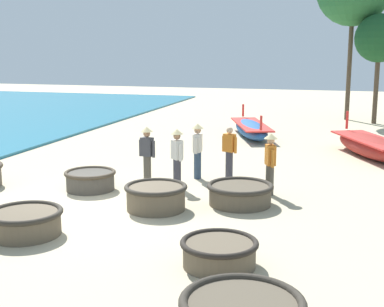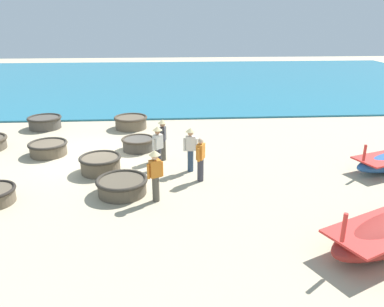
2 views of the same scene
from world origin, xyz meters
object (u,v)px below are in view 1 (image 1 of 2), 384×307
at_px(coracle_weathered, 25,221).
at_px(coracle_front_left, 90,180).
at_px(coracle_nearest, 219,252).
at_px(fisherman_standing_right, 270,160).
at_px(tree_rightmost, 379,39).
at_px(long_boat_blue_hull, 371,146).
at_px(fisherman_by_coracle, 198,147).
at_px(long_boat_green_hull, 251,129).
at_px(coracle_front_right, 240,193).
at_px(coracle_upturned, 156,196).
at_px(fisherman_hauling, 229,151).
at_px(fisherman_with_hat, 147,151).
at_px(fisherman_crouching, 177,154).

bearing_deg(coracle_weathered, coracle_front_left, 95.51).
height_order(coracle_nearest, fisherman_standing_right, fisherman_standing_right).
bearing_deg(tree_rightmost, coracle_front_left, -116.70).
height_order(long_boat_blue_hull, fisherman_by_coracle, fisherman_by_coracle).
distance_m(long_boat_green_hull, fisherman_by_coracle, 8.20).
bearing_deg(long_boat_blue_hull, coracle_front_right, -115.18).
distance_m(coracle_front_left, long_boat_blue_hull, 10.33).
xyz_separation_m(coracle_upturned, long_boat_green_hull, (0.32, 11.49, 0.02)).
xyz_separation_m(coracle_weathered, fisherman_hauling, (3.06, 6.08, 0.54)).
height_order(coracle_upturned, coracle_front_left, coracle_upturned).
bearing_deg(coracle_nearest, coracle_front_left, 138.20).
bearing_deg(coracle_front_right, fisherman_hauling, 107.94).
relative_size(coracle_weathered, fisherman_by_coracle, 0.95).
distance_m(coracle_front_left, fisherman_by_coracle, 3.33).
relative_size(coracle_upturned, coracle_front_left, 1.08).
bearing_deg(tree_rightmost, coracle_front_right, -103.29).
bearing_deg(long_boat_green_hull, coracle_nearest, -82.30).
bearing_deg(coracle_upturned, fisherman_hauling, 73.98).
relative_size(coracle_front_left, long_boat_blue_hull, 0.31).
bearing_deg(fisherman_hauling, coracle_upturned, -106.02).
bearing_deg(tree_rightmost, fisherman_with_hat, -114.43).
xyz_separation_m(long_boat_blue_hull, fisherman_by_coracle, (-5.14, -4.85, 0.55)).
xyz_separation_m(long_boat_green_hull, tree_rightmost, (5.44, 5.91, 3.98)).
relative_size(coracle_nearest, fisherman_crouching, 0.85).
height_order(coracle_front_left, coracle_front_right, coracle_front_left).
height_order(coracle_front_left, coracle_nearest, coracle_front_left).
height_order(long_boat_green_hull, fisherman_by_coracle, fisherman_by_coracle).
xyz_separation_m(coracle_nearest, fisherman_hauling, (-1.24, 6.54, 0.57)).
distance_m(long_boat_blue_hull, fisherman_standing_right, 6.71).
relative_size(coracle_front_right, long_boat_blue_hull, 0.36).
xyz_separation_m(coracle_upturned, fisherman_with_hat, (-1.10, 2.30, 0.62)).
relative_size(coracle_front_right, long_boat_green_hull, 0.34).
relative_size(coracle_upturned, coracle_front_right, 0.92).
xyz_separation_m(coracle_upturned, fisherman_crouching, (-0.14, 2.13, 0.62)).
height_order(coracle_nearest, fisherman_crouching, fisherman_crouching).
height_order(coracle_upturned, coracle_front_right, coracle_upturned).
height_order(fisherman_crouching, fisherman_hauling, fisherman_crouching).
bearing_deg(fisherman_crouching, coracle_upturned, -86.32).
bearing_deg(fisherman_standing_right, fisherman_crouching, 179.23).
xyz_separation_m(coracle_weathered, tree_rightmost, (7.78, 19.88, 4.03)).
xyz_separation_m(fisherman_crouching, tree_rightmost, (5.90, 15.28, 3.37)).
bearing_deg(coracle_weathered, coracle_upturned, 50.74).
bearing_deg(long_boat_green_hull, coracle_weathered, -99.51).
bearing_deg(fisherman_crouching, coracle_weathered, -112.25).
height_order(coracle_front_left, fisherman_with_hat, fisherman_with_hat).
xyz_separation_m(long_boat_green_hull, fisherman_with_hat, (-1.42, -9.19, 0.61)).
relative_size(coracle_front_left, coracle_front_right, 0.85).
xyz_separation_m(fisherman_standing_right, fisherman_by_coracle, (-2.34, 1.23, 0.00)).
xyz_separation_m(long_boat_blue_hull, fisherman_crouching, (-5.40, -6.04, 0.55)).
relative_size(fisherman_crouching, fisherman_by_coracle, 1.00).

